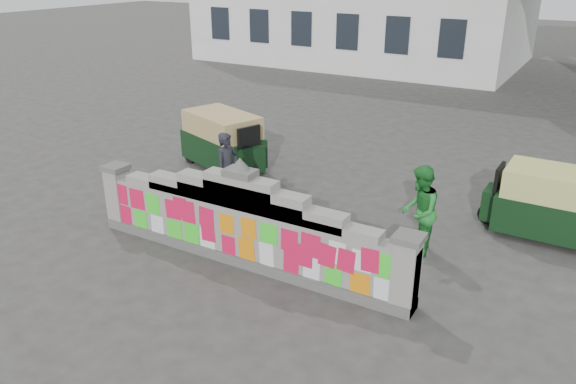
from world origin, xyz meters
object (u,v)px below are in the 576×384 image
at_px(pedestrian, 419,211).
at_px(rickshaw_left, 224,140).
at_px(cyclist_bike, 229,195).
at_px(cyclist_rider, 228,181).
at_px(rickshaw_right, 553,204).

bearing_deg(pedestrian, rickshaw_left, -120.44).
xyz_separation_m(cyclist_bike, pedestrian, (4.00, 0.37, 0.39)).
bearing_deg(cyclist_rider, pedestrian, -77.46).
height_order(cyclist_rider, pedestrian, pedestrian).
relative_size(cyclist_bike, cyclist_rider, 1.12).
xyz_separation_m(pedestrian, rickshaw_right, (2.05, 1.96, -0.14)).
bearing_deg(cyclist_rider, rickshaw_left, 45.20).
distance_m(cyclist_rider, pedestrian, 4.02).
height_order(cyclist_rider, rickshaw_left, cyclist_rider).
distance_m(cyclist_bike, rickshaw_right, 6.49).
bearing_deg(rickshaw_left, rickshaw_right, 19.52).
xyz_separation_m(cyclist_bike, rickshaw_right, (6.05, 2.33, 0.26)).
bearing_deg(rickshaw_right, pedestrian, 44.62).
distance_m(cyclist_rider, rickshaw_right, 6.48).
xyz_separation_m(rickshaw_left, rickshaw_right, (7.90, -0.05, -0.03)).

